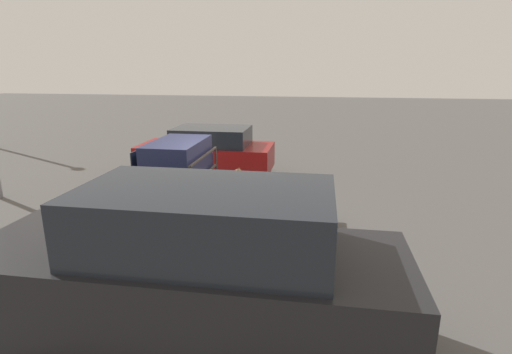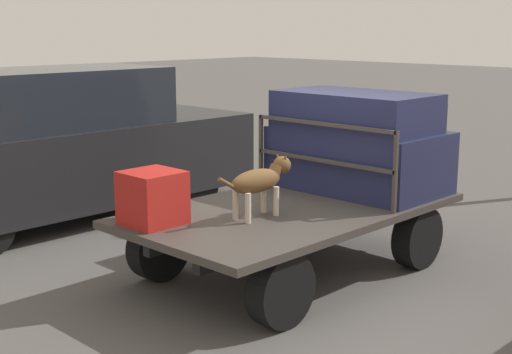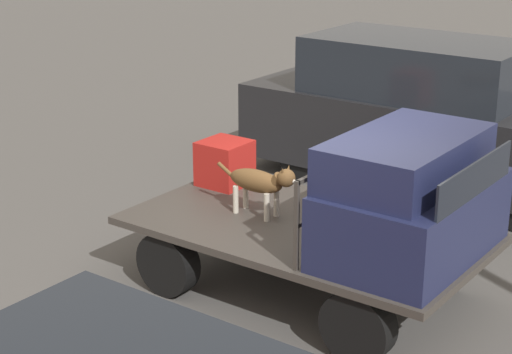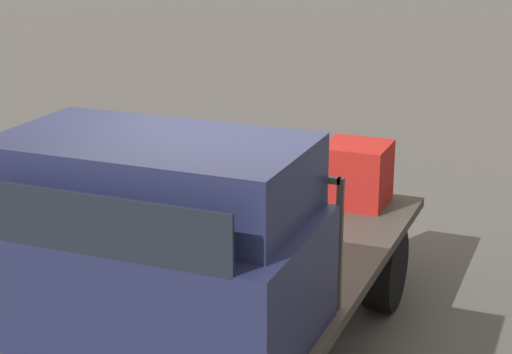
# 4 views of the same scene
# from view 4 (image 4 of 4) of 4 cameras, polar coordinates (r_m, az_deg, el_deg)

# --- Properties ---
(ground_plane) EXTENTS (80.00, 80.00, 0.00)m
(ground_plane) POSITION_cam_4_polar(r_m,az_deg,el_deg) (6.61, -1.62, -11.40)
(ground_plane) COLOR #514F4C
(flatbed_truck) EXTENTS (3.69, 2.09, 0.76)m
(flatbed_truck) POSITION_cam_4_polar(r_m,az_deg,el_deg) (6.36, -1.67, -6.96)
(flatbed_truck) COLOR black
(flatbed_truck) RESTS_ON ground
(truck_cab) EXTENTS (1.21, 1.97, 1.17)m
(truck_cab) POSITION_cam_4_polar(r_m,az_deg,el_deg) (5.10, -7.03, -4.30)
(truck_cab) COLOR #1E2347
(truck_cab) RESTS_ON flatbed_truck
(truck_headboard) EXTENTS (0.04, 1.97, 0.87)m
(truck_headboard) POSITION_cam_4_polar(r_m,az_deg,el_deg) (5.63, -3.85, -1.78)
(truck_headboard) COLOR #3D3833
(truck_headboard) RESTS_ON flatbed_truck
(dog) EXTENTS (1.04, 0.24, 0.63)m
(dog) POSITION_cam_4_polar(r_m,az_deg,el_deg) (6.62, -0.24, -0.52)
(dog) COLOR beige
(dog) RESTS_ON flatbed_truck
(cargo_crate) EXTENTS (0.53, 0.53, 0.53)m
(cargo_crate) POSITION_cam_4_polar(r_m,az_deg,el_deg) (7.34, 6.72, 0.21)
(cargo_crate) COLOR #AD1E19
(cargo_crate) RESTS_ON flatbed_truck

